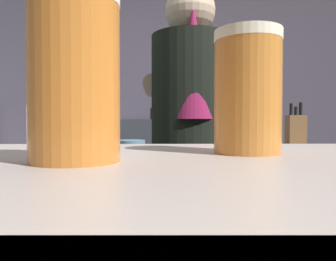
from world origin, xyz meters
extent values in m
cube|color=#4D4656|center=(0.00, 2.20, 1.35)|extent=(5.20, 0.10, 2.70)
cube|color=#4C3935|center=(0.35, 0.59, 0.46)|extent=(2.10, 0.60, 0.91)
cube|color=#343841|center=(-0.09, 1.92, 0.55)|extent=(0.76, 0.36, 1.09)
cylinder|color=black|center=(0.12, 0.14, 1.17)|extent=(0.34, 0.34, 0.56)
sphere|color=beige|center=(0.12, 0.14, 1.56)|extent=(0.22, 0.22, 0.22)
cone|color=#8C1E4C|center=(0.12, 0.04, 1.32)|extent=(0.18, 0.18, 0.47)
cylinder|color=beige|center=(-0.05, 0.30, 1.25)|extent=(0.09, 0.32, 0.08)
cylinder|color=beige|center=(0.29, 0.31, 1.25)|extent=(0.09, 0.32, 0.08)
cube|color=brown|center=(0.78, 0.59, 1.01)|extent=(0.10, 0.08, 0.20)
cylinder|color=black|center=(0.75, 0.59, 1.15)|extent=(0.02, 0.02, 0.07)
cylinder|color=black|center=(0.78, 0.59, 1.14)|extent=(0.02, 0.02, 0.05)
cylinder|color=black|center=(0.81, 0.59, 1.15)|extent=(0.02, 0.02, 0.07)
cylinder|color=slate|center=(-0.20, 0.70, 0.94)|extent=(0.18, 0.18, 0.05)
cube|color=silver|center=(0.40, 0.54, 0.91)|extent=(0.24, 0.03, 0.01)
cylinder|color=orange|center=(0.09, -0.93, 1.10)|extent=(0.07, 0.07, 0.12)
cylinder|color=white|center=(0.09, -0.93, 1.17)|extent=(0.07, 0.07, 0.01)
cylinder|color=orange|center=(-0.08, -1.00, 1.11)|extent=(0.08, 0.08, 0.13)
cylinder|color=white|center=(-0.08, -1.00, 1.18)|extent=(0.08, 0.08, 0.01)
cylinder|color=#4D7E36|center=(0.20, 1.96, 1.17)|extent=(0.07, 0.07, 0.16)
cylinder|color=#4D7E36|center=(0.20, 1.96, 1.28)|extent=(0.03, 0.03, 0.06)
cylinder|color=black|center=(0.20, 1.96, 1.32)|extent=(0.04, 0.04, 0.01)
cylinder|color=black|center=(-0.09, 1.96, 1.15)|extent=(0.07, 0.07, 0.12)
cylinder|color=black|center=(-0.09, 1.96, 1.23)|extent=(0.03, 0.03, 0.05)
cylinder|color=red|center=(-0.09, 1.96, 1.26)|extent=(0.03, 0.03, 0.01)
cylinder|color=red|center=(-0.07, 1.88, 1.15)|extent=(0.05, 0.05, 0.12)
cylinder|color=red|center=(-0.07, 1.88, 1.23)|extent=(0.02, 0.02, 0.05)
cylinder|color=white|center=(-0.07, 1.88, 1.26)|extent=(0.03, 0.03, 0.01)
camera|label=1|loc=(0.00, -1.28, 1.08)|focal=34.40mm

